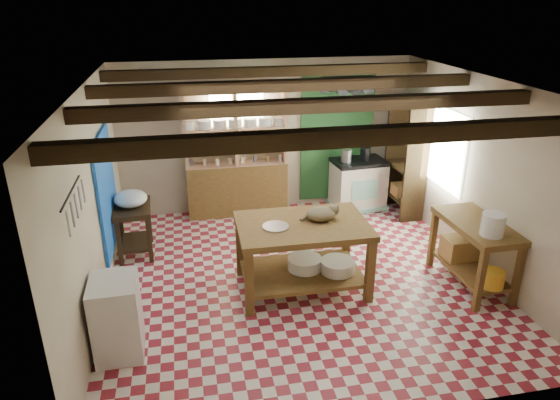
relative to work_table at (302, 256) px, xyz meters
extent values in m
cube|color=maroon|center=(0.02, 0.24, -0.47)|extent=(5.00, 5.00, 0.02)
cube|color=#414246|center=(0.02, 0.24, 2.14)|extent=(5.00, 5.00, 0.02)
cube|color=#C2B59C|center=(0.02, 2.74, 0.84)|extent=(5.00, 0.04, 2.60)
cube|color=#C2B59C|center=(0.02, -2.26, 0.84)|extent=(5.00, 0.04, 2.60)
cube|color=#C2B59C|center=(-2.48, 0.24, 0.84)|extent=(0.04, 5.00, 2.60)
cube|color=#C2B59C|center=(2.52, 0.24, 0.84)|extent=(0.04, 5.00, 2.60)
cube|color=#322211|center=(0.02, 0.24, 2.02)|extent=(5.00, 3.80, 0.15)
cube|color=blue|center=(-2.45, 1.14, 0.64)|extent=(0.04, 1.40, 1.60)
cube|color=#205225|center=(1.27, 2.71, 0.79)|extent=(1.30, 0.04, 2.30)
cube|color=silver|center=(-0.48, 2.72, 1.24)|extent=(0.90, 0.02, 0.80)
cube|color=silver|center=(2.50, 1.24, 0.94)|extent=(0.02, 1.30, 1.20)
cube|color=black|center=(-2.42, -0.96, 1.32)|extent=(0.06, 0.90, 0.28)
cube|color=black|center=(1.27, 2.29, 1.72)|extent=(0.86, 0.12, 0.36)
cube|color=tan|center=(-0.53, 2.55, 0.64)|extent=(1.70, 0.34, 2.20)
cube|color=#322211|center=(2.30, 2.04, 0.54)|extent=(0.40, 0.86, 2.00)
cube|color=brown|center=(0.00, 0.00, 0.00)|extent=(1.64, 1.10, 0.93)
cube|color=beige|center=(1.60, 2.39, -0.02)|extent=(0.95, 0.68, 0.89)
cube|color=#322211|center=(-2.18, 1.38, -0.08)|extent=(0.55, 0.77, 0.76)
cube|color=white|center=(-2.20, -0.86, -0.03)|extent=(0.50, 0.59, 0.87)
cube|color=brown|center=(2.20, -0.35, -0.02)|extent=(0.66, 1.27, 0.89)
ellipsoid|color=olive|center=(0.25, 0.05, 0.55)|extent=(0.42, 0.35, 0.17)
cylinder|color=#ADADB5|center=(-0.35, -0.05, 0.47)|extent=(0.33, 0.33, 0.02)
cylinder|color=white|center=(0.05, 0.05, -0.14)|extent=(0.45, 0.45, 0.16)
cylinder|color=white|center=(0.45, -0.10, -0.14)|extent=(0.45, 0.45, 0.15)
cylinder|color=#ADADB5|center=(1.35, 2.37, 0.53)|extent=(0.20, 0.20, 0.22)
cylinder|color=black|center=(1.70, 2.40, 0.53)|extent=(0.19, 0.19, 0.22)
ellipsoid|color=white|center=(-2.18, 1.38, 0.41)|extent=(0.49, 0.49, 0.23)
cylinder|color=white|center=(2.16, -0.70, 0.57)|extent=(0.28, 0.28, 0.27)
cube|color=#B08447|center=(2.19, -0.05, -0.08)|extent=(0.43, 0.35, 0.29)
cylinder|color=gold|center=(2.21, -0.80, -0.12)|extent=(0.30, 0.30, 0.21)
camera|label=1|loc=(-1.37, -5.46, 3.11)|focal=32.00mm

